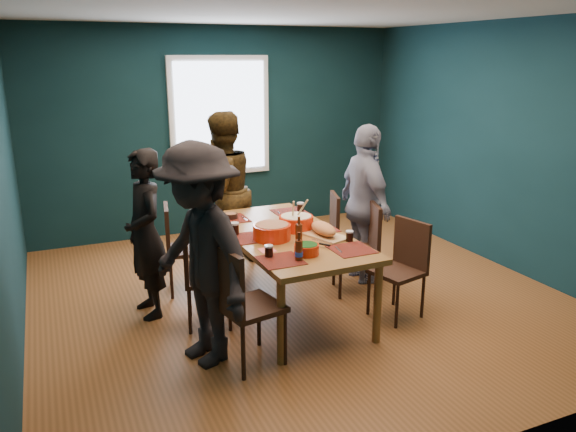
% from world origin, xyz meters
% --- Properties ---
extents(room, '(5.01, 5.01, 2.71)m').
position_xyz_m(room, '(0.00, 0.27, 1.37)').
color(room, brown).
rests_on(room, ground).
extents(dining_table, '(1.02, 1.99, 0.75)m').
position_xyz_m(dining_table, '(-0.22, -0.21, 0.68)').
color(dining_table, '#945F2C').
rests_on(dining_table, floor).
extents(chair_left_far, '(0.48, 0.48, 0.90)m').
position_xyz_m(chair_left_far, '(-1.05, 0.59, 0.53)').
color(chair_left_far, black).
rests_on(chair_left_far, floor).
extents(chair_left_mid, '(0.49, 0.49, 0.89)m').
position_xyz_m(chair_left_mid, '(-1.06, -0.21, 0.52)').
color(chair_left_mid, black).
rests_on(chair_left_mid, floor).
extents(chair_left_near, '(0.52, 0.52, 0.97)m').
position_xyz_m(chair_left_near, '(-0.94, -1.02, 0.56)').
color(chair_left_near, black).
rests_on(chair_left_near, floor).
extents(chair_right_far, '(0.49, 0.49, 0.87)m').
position_xyz_m(chair_right_far, '(0.58, 0.52, 0.51)').
color(chair_right_far, black).
rests_on(chair_right_far, floor).
extents(chair_right_mid, '(0.52, 0.52, 0.92)m').
position_xyz_m(chair_right_mid, '(0.66, -0.15, 0.53)').
color(chair_right_mid, black).
rests_on(chair_right_mid, floor).
extents(chair_right_near, '(0.49, 0.49, 0.89)m').
position_xyz_m(chair_right_near, '(0.72, -0.75, 0.52)').
color(chair_right_near, black).
rests_on(chair_right_near, floor).
extents(person_far_left, '(0.44, 0.60, 1.55)m').
position_xyz_m(person_far_left, '(-1.42, 0.20, 0.77)').
color(person_far_left, black).
rests_on(person_far_left, floor).
extents(person_back, '(1.05, 0.95, 1.75)m').
position_xyz_m(person_back, '(-0.41, 1.14, 0.87)').
color(person_back, black).
rests_on(person_back, floor).
extents(person_right, '(0.48, 1.00, 1.66)m').
position_xyz_m(person_right, '(0.82, 0.12, 0.83)').
color(person_right, white).
rests_on(person_right, floor).
extents(person_near_left, '(0.94, 1.26, 1.73)m').
position_xyz_m(person_near_left, '(-1.18, -0.81, 0.87)').
color(person_near_left, black).
rests_on(person_near_left, floor).
extents(bowl_salad, '(0.34, 0.34, 0.14)m').
position_xyz_m(bowl_salad, '(-0.40, -0.32, 0.82)').
color(bowl_salad, red).
rests_on(bowl_salad, dining_table).
extents(bowl_dumpling, '(0.32, 0.32, 0.30)m').
position_xyz_m(bowl_dumpling, '(-0.08, -0.14, 0.82)').
color(bowl_dumpling, red).
rests_on(bowl_dumpling, dining_table).
extents(bowl_herbs, '(0.21, 0.21, 0.09)m').
position_xyz_m(bowl_herbs, '(-0.29, -0.80, 0.80)').
color(bowl_herbs, red).
rests_on(bowl_herbs, dining_table).
extents(cutting_board, '(0.37, 0.59, 0.13)m').
position_xyz_m(cutting_board, '(0.06, -0.43, 0.81)').
color(cutting_board, tan).
rests_on(cutting_board, dining_table).
extents(small_bowl, '(0.14, 0.14, 0.06)m').
position_xyz_m(small_bowl, '(-0.53, 0.45, 0.78)').
color(small_bowl, black).
rests_on(small_bowl, dining_table).
extents(beer_bottle_a, '(0.06, 0.06, 0.24)m').
position_xyz_m(beer_bottle_a, '(-0.41, -0.91, 0.83)').
color(beer_bottle_a, '#471D0C').
rests_on(beer_bottle_a, dining_table).
extents(beer_bottle_b, '(0.06, 0.06, 0.24)m').
position_xyz_m(beer_bottle_b, '(-0.23, -0.51, 0.84)').
color(beer_bottle_b, '#471D0C').
rests_on(beer_bottle_b, dining_table).
extents(cola_glass_a, '(0.07, 0.07, 0.10)m').
position_xyz_m(cola_glass_a, '(-0.60, -0.74, 0.80)').
color(cola_glass_a, black).
rests_on(cola_glass_a, dining_table).
extents(cola_glass_b, '(0.07, 0.07, 0.09)m').
position_xyz_m(cola_glass_b, '(0.20, -0.64, 0.80)').
color(cola_glass_b, black).
rests_on(cola_glass_b, dining_table).
extents(cola_glass_c, '(0.07, 0.07, 0.10)m').
position_xyz_m(cola_glass_c, '(0.21, 0.39, 0.80)').
color(cola_glass_c, black).
rests_on(cola_glass_c, dining_table).
extents(cola_glass_d, '(0.08, 0.08, 0.12)m').
position_xyz_m(cola_glass_d, '(-0.67, -0.07, 0.81)').
color(cola_glass_d, black).
rests_on(cola_glass_d, dining_table).
extents(napkin_a, '(0.18, 0.18, 0.00)m').
position_xyz_m(napkin_a, '(0.12, -0.21, 0.75)').
color(napkin_a, '#FF6B71').
rests_on(napkin_a, dining_table).
extents(napkin_b, '(0.13, 0.13, 0.00)m').
position_xyz_m(napkin_b, '(-0.55, -0.58, 0.75)').
color(napkin_b, '#FF6B71').
rests_on(napkin_b, dining_table).
extents(napkin_c, '(0.21, 0.21, 0.00)m').
position_xyz_m(napkin_c, '(0.11, -0.88, 0.75)').
color(napkin_c, '#FF6B71').
rests_on(napkin_c, dining_table).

